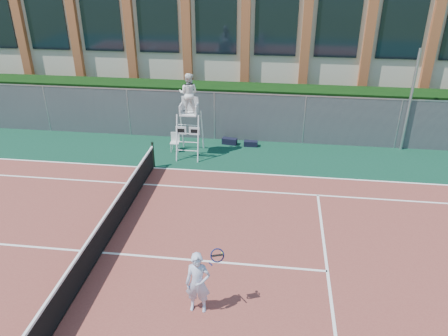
# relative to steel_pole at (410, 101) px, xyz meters

# --- Properties ---
(ground) EXTENTS (120.00, 120.00, 0.00)m
(ground) POSITION_rel_steel_pole_xyz_m (-10.27, -8.70, -2.18)
(ground) COLOR #233814
(apron) EXTENTS (36.00, 20.00, 0.01)m
(apron) POSITION_rel_steel_pole_xyz_m (-10.27, -7.70, -2.18)
(apron) COLOR #0C3624
(apron) RESTS_ON ground
(tennis_court) EXTENTS (23.77, 10.97, 0.02)m
(tennis_court) POSITION_rel_steel_pole_xyz_m (-10.27, -8.70, -2.16)
(tennis_court) COLOR brown
(tennis_court) RESTS_ON apron
(tennis_net) EXTENTS (0.10, 11.30, 1.10)m
(tennis_net) POSITION_rel_steel_pole_xyz_m (-10.27, -8.70, -1.65)
(tennis_net) COLOR black
(tennis_net) RESTS_ON ground
(fence) EXTENTS (40.00, 0.06, 2.20)m
(fence) POSITION_rel_steel_pole_xyz_m (-10.27, 0.10, -1.08)
(fence) COLOR #595E60
(fence) RESTS_ON ground
(hedge) EXTENTS (40.00, 1.40, 2.20)m
(hedge) POSITION_rel_steel_pole_xyz_m (-10.27, 1.30, -1.08)
(hedge) COLOR black
(hedge) RESTS_ON ground
(building) EXTENTS (45.00, 10.60, 8.22)m
(building) POSITION_rel_steel_pole_xyz_m (-10.27, 9.25, 1.96)
(building) COLOR beige
(building) RESTS_ON ground
(steel_pole) EXTENTS (0.12, 0.12, 4.37)m
(steel_pole) POSITION_rel_steel_pole_xyz_m (0.00, 0.00, 0.00)
(steel_pole) COLOR #9EA0A5
(steel_pole) RESTS_ON ground
(umpire_chair) EXTENTS (0.99, 1.52, 3.54)m
(umpire_chair) POSITION_rel_steel_pole_xyz_m (-9.05, -1.65, 0.40)
(umpire_chair) COLOR white
(umpire_chair) RESTS_ON ground
(plastic_chair) EXTENTS (0.39, 0.40, 0.80)m
(plastic_chair) POSITION_rel_steel_pole_xyz_m (-9.77, -1.37, -1.70)
(plastic_chair) COLOR silver
(plastic_chair) RESTS_ON apron
(sports_bag_near) EXTENTS (0.69, 0.36, 0.28)m
(sports_bag_near) POSITION_rel_steel_pole_xyz_m (-7.51, -0.43, -2.03)
(sports_bag_near) COLOR black
(sports_bag_near) RESTS_ON apron
(sports_bag_far) EXTENTS (0.61, 0.27, 0.24)m
(sports_bag_far) POSITION_rel_steel_pole_xyz_m (-6.55, -0.52, -2.05)
(sports_bag_far) COLOR black
(sports_bag_far) RESTS_ON apron
(tennis_player) EXTENTS (0.92, 0.63, 1.65)m
(tennis_player) POSITION_rel_steel_pole_xyz_m (-7.09, -10.51, -1.33)
(tennis_player) COLOR silver
(tennis_player) RESTS_ON tennis_court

